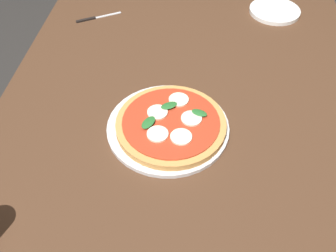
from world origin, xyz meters
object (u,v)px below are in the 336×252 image
Objects in this scene: dining_table at (186,132)px; pizza at (171,124)px; serving_tray at (168,127)px; knife at (93,18)px; plate_white at (275,11)px.

dining_table is 0.14m from pizza.
pizza is at bearing 153.94° from dining_table.
serving_tray is 2.10× the size of knife.
serving_tray is at bearing 151.20° from plate_white.
plate_white reaches higher than serving_tray.
pizza reaches higher than dining_table.
dining_table is 9.33× the size of knife.
pizza reaches higher than knife.
dining_table is at bearing 151.64° from plate_white.
plate_white is at bearing -81.05° from knife.
knife is at bearing 32.37° from pizza.
pizza is at bearing -114.24° from serving_tray.
plate_white is at bearing -28.36° from dining_table.
knife is (0.51, 0.33, -0.02)m from pizza.
pizza is 1.88× the size of knife.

